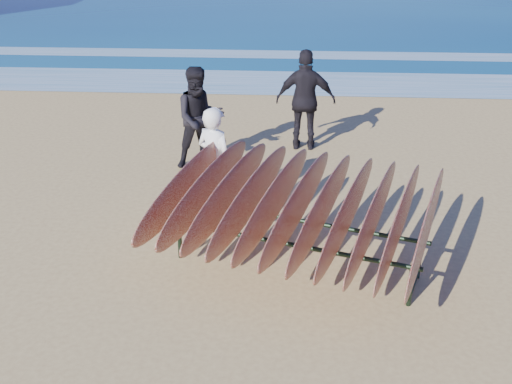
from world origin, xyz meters
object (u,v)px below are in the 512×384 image
person_dark_a (200,118)px  person_dark_b (306,100)px  surfboard_rack (297,207)px  person_white (215,163)px

person_dark_a → person_dark_b: bearing=9.7°
surfboard_rack → person_dark_b: (0.13, 4.44, 0.08)m
surfboard_rack → person_white: 1.88m
surfboard_rack → person_dark_a: 3.79m
person_dark_b → person_dark_a: bearing=32.6°
person_dark_a → person_dark_b: person_dark_b is taller
surfboard_rack → person_dark_a: size_ratio=2.18×
surfboard_rack → person_white: bearing=147.5°
surfboard_rack → person_white: (-1.19, 1.46, -0.02)m
surfboard_rack → person_dark_a: (-1.70, 3.39, 0.03)m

